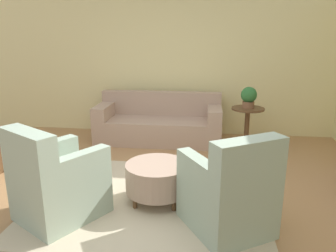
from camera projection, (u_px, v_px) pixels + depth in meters
The scene contains 9 objects.
ground_plane at pixel (150, 199), 3.85m from camera, with size 16.00×16.00×0.00m, color #AD7F51.
wall_back at pixel (175, 60), 6.20m from camera, with size 9.60×0.12×2.80m.
rug at pixel (150, 199), 3.85m from camera, with size 2.62×2.24×0.01m.
couch at pixel (159, 124), 5.92m from camera, with size 2.21×0.87×0.86m.
armchair_left at pixel (56, 184), 3.36m from camera, with size 1.01×1.05×1.01m.
armchair_right at pixel (230, 194), 3.15m from camera, with size 1.01×1.05×1.01m.
ottoman_table at pixel (157, 177), 3.75m from camera, with size 0.73×0.73×0.44m.
side_table at pixel (247, 121), 5.45m from camera, with size 0.54×0.54×0.71m.
potted_plant_on_side_table at pixel (249, 97), 5.34m from camera, with size 0.26×0.26×0.35m.
Camera 1 is at (0.64, -3.42, 1.87)m, focal length 35.00 mm.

